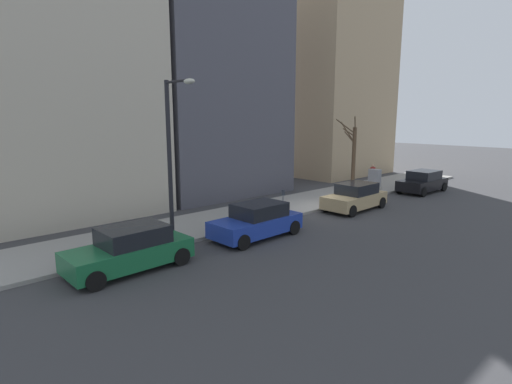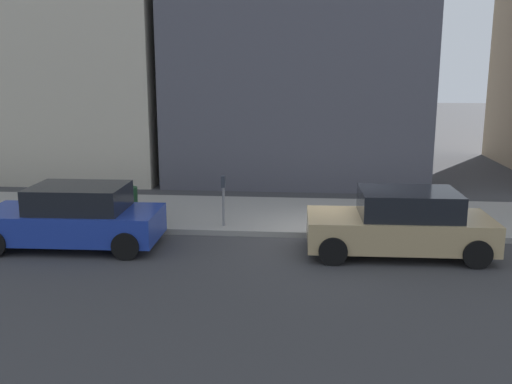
{
  "view_description": "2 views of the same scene",
  "coord_description": "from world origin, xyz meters",
  "views": [
    {
      "loc": [
        -13.66,
        17.92,
        5.23
      ],
      "look_at": [
        0.43,
        4.95,
        1.62
      ],
      "focal_mm": 28.0,
      "sensor_mm": 36.0,
      "label": 1
    },
    {
      "loc": [
        -14.03,
        0.82,
        4.25
      ],
      "look_at": [
        0.61,
        2.16,
        1.05
      ],
      "focal_mm": 40.0,
      "sensor_mm": 36.0,
      "label": 2
    }
  ],
  "objects": [
    {
      "name": "sidewalk",
      "position": [
        2.0,
        0.0,
        0.07
      ],
      "size": [
        4.0,
        36.0,
        0.15
      ],
      "primitive_type": "cube",
      "color": "gray",
      "rests_on": "ground"
    },
    {
      "name": "parked_car_blue",
      "position": [
        -1.2,
        6.4,
        0.74
      ],
      "size": [
        2.01,
        4.24,
        1.52
      ],
      "rotation": [
        0.0,
        0.0,
        0.02
      ],
      "color": "#1E389E",
      "rests_on": "ground"
    },
    {
      "name": "trash_bin",
      "position": [
        0.9,
        5.75,
        0.6
      ],
      "size": [
        0.56,
        0.56,
        0.9
      ],
      "primitive_type": "cylinder",
      "color": "#14381E",
      "rests_on": "sidewalk"
    },
    {
      "name": "ground_plane",
      "position": [
        0.0,
        0.0,
        0.0
      ],
      "size": [
        120.0,
        120.0,
        0.0
      ],
      "primitive_type": "plane",
      "color": "#38383A"
    },
    {
      "name": "parking_meter",
      "position": [
        0.45,
        3.01,
        0.98
      ],
      "size": [
        0.14,
        0.1,
        1.35
      ],
      "color": "slate",
      "rests_on": "sidewalk"
    },
    {
      "name": "parked_car_tan",
      "position": [
        -1.06,
        -1.36,
        0.74
      ],
      "size": [
        2.0,
        4.24,
        1.52
      ],
      "rotation": [
        0.0,
        0.0,
        0.02
      ],
      "color": "tan",
      "rests_on": "ground"
    }
  ]
}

